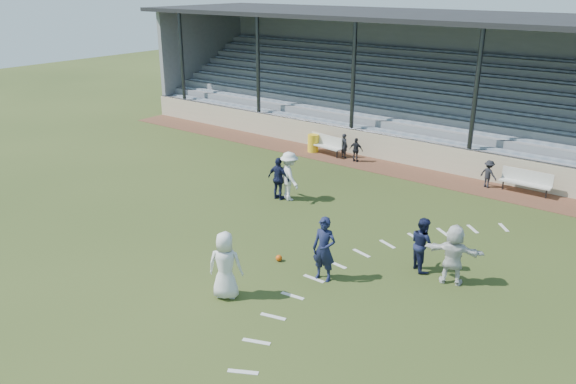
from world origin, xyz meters
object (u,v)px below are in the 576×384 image
(bench_right, at_px, (526,180))
(trash_bin, at_px, (313,143))
(player_navy_lead, at_px, (324,249))
(player_white_lead, at_px, (225,265))
(bench_left, at_px, (326,143))
(football, at_px, (279,258))

(bench_right, distance_m, trash_bin, 10.24)
(player_navy_lead, bearing_deg, player_white_lead, -130.75)
(bench_right, distance_m, player_white_lead, 13.86)
(bench_right, bearing_deg, bench_left, -177.74)
(bench_left, xyz_separation_m, bench_right, (9.51, 0.37, 0.00))
(trash_bin, relative_size, football, 4.39)
(bench_right, xyz_separation_m, player_navy_lead, (-2.63, -10.79, 0.38))
(bench_left, height_order, football, bench_left)
(trash_bin, distance_m, player_navy_lead, 12.88)
(bench_left, height_order, trash_bin, bench_left)
(trash_bin, distance_m, football, 11.86)
(bench_right, relative_size, football, 9.95)
(bench_left, relative_size, player_navy_lead, 1.05)
(bench_left, distance_m, football, 11.55)
(player_white_lead, distance_m, player_navy_lead, 2.89)
(football, bearing_deg, bench_left, 116.53)
(player_white_lead, bearing_deg, player_navy_lead, -153.16)
(player_white_lead, xyz_separation_m, player_navy_lead, (1.60, 2.40, 0.01))
(trash_bin, bearing_deg, football, -60.27)
(football, height_order, player_white_lead, player_white_lead)
(player_white_lead, relative_size, player_navy_lead, 0.99)
(bench_left, height_order, player_navy_lead, player_navy_lead)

